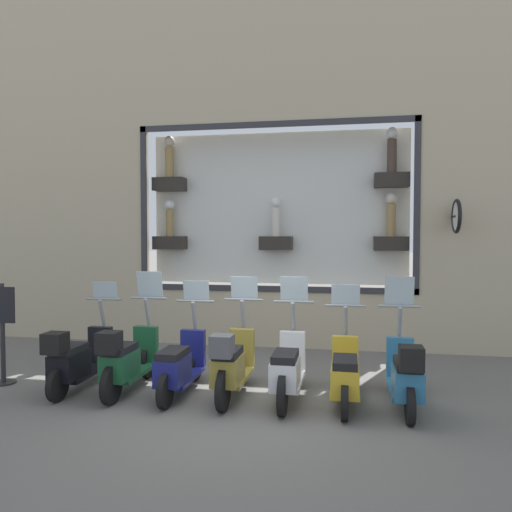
{
  "coord_description": "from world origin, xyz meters",
  "views": [
    {
      "loc": [
        -6.49,
        -1.44,
        2.28
      ],
      "look_at": [
        1.65,
        0.04,
        1.93
      ],
      "focal_mm": 35.0,
      "sensor_mm": 36.0,
      "label": 1
    }
  ],
  "objects_px": {
    "scooter_yellow_1": "(345,375)",
    "scooter_white_2": "(288,369)",
    "scooter_navy_4": "(179,366)",
    "shop_sign_post": "(2,330)",
    "scooter_black_6": "(77,359)",
    "scooter_olive_3": "(232,364)",
    "scooter_green_5": "(127,360)",
    "scooter_teal_0": "(405,375)"
  },
  "relations": [
    {
      "from": "scooter_teal_0",
      "to": "scooter_navy_4",
      "type": "relative_size",
      "value": 1.0
    },
    {
      "from": "scooter_navy_4",
      "to": "shop_sign_post",
      "type": "bearing_deg",
      "value": 89.31
    },
    {
      "from": "scooter_yellow_1",
      "to": "scooter_white_2",
      "type": "height_order",
      "value": "scooter_white_2"
    },
    {
      "from": "scooter_white_2",
      "to": "scooter_yellow_1",
      "type": "bearing_deg",
      "value": -90.71
    },
    {
      "from": "scooter_yellow_1",
      "to": "scooter_green_5",
      "type": "xyz_separation_m",
      "value": [
        -0.05,
        3.09,
        0.07
      ]
    },
    {
      "from": "scooter_navy_4",
      "to": "scooter_green_5",
      "type": "bearing_deg",
      "value": 93.75
    },
    {
      "from": "scooter_yellow_1",
      "to": "scooter_olive_3",
      "type": "relative_size",
      "value": 0.99
    },
    {
      "from": "scooter_green_5",
      "to": "scooter_black_6",
      "type": "bearing_deg",
      "value": 91.17
    },
    {
      "from": "scooter_olive_3",
      "to": "scooter_green_5",
      "type": "height_order",
      "value": "scooter_green_5"
    },
    {
      "from": "scooter_white_2",
      "to": "shop_sign_post",
      "type": "xyz_separation_m",
      "value": [
        0.03,
        4.38,
        0.38
      ]
    },
    {
      "from": "scooter_teal_0",
      "to": "scooter_navy_4",
      "type": "bearing_deg",
      "value": 88.86
    },
    {
      "from": "scooter_teal_0",
      "to": "scooter_white_2",
      "type": "distance_m",
      "value": 1.55
    },
    {
      "from": "scooter_navy_4",
      "to": "scooter_white_2",
      "type": "bearing_deg",
      "value": -89.74
    },
    {
      "from": "scooter_navy_4",
      "to": "scooter_black_6",
      "type": "distance_m",
      "value": 1.55
    },
    {
      "from": "scooter_olive_3",
      "to": "scooter_navy_4",
      "type": "xyz_separation_m",
      "value": [
        0.05,
        0.77,
        -0.07
      ]
    },
    {
      "from": "scooter_olive_3",
      "to": "scooter_white_2",
      "type": "bearing_deg",
      "value": -85.91
    },
    {
      "from": "scooter_white_2",
      "to": "scooter_green_5",
      "type": "xyz_separation_m",
      "value": [
        -0.06,
        2.32,
        0.04
      ]
    },
    {
      "from": "scooter_teal_0",
      "to": "scooter_navy_4",
      "type": "height_order",
      "value": "scooter_teal_0"
    },
    {
      "from": "scooter_yellow_1",
      "to": "shop_sign_post",
      "type": "distance_m",
      "value": 5.17
    },
    {
      "from": "scooter_white_2",
      "to": "scooter_green_5",
      "type": "relative_size",
      "value": 1.0
    },
    {
      "from": "scooter_teal_0",
      "to": "scooter_black_6",
      "type": "relative_size",
      "value": 1.0
    },
    {
      "from": "scooter_navy_4",
      "to": "shop_sign_post",
      "type": "relative_size",
      "value": 1.16
    },
    {
      "from": "scooter_teal_0",
      "to": "scooter_navy_4",
      "type": "distance_m",
      "value": 3.09
    },
    {
      "from": "scooter_green_5",
      "to": "scooter_navy_4",
      "type": "bearing_deg",
      "value": -86.25
    },
    {
      "from": "scooter_teal_0",
      "to": "scooter_green_5",
      "type": "distance_m",
      "value": 3.86
    },
    {
      "from": "scooter_yellow_1",
      "to": "scooter_white_2",
      "type": "bearing_deg",
      "value": 89.29
    },
    {
      "from": "scooter_black_6",
      "to": "shop_sign_post",
      "type": "distance_m",
      "value": 1.35
    },
    {
      "from": "scooter_teal_0",
      "to": "scooter_navy_4",
      "type": "xyz_separation_m",
      "value": [
        0.06,
        3.09,
        -0.04
      ]
    },
    {
      "from": "scooter_yellow_1",
      "to": "scooter_navy_4",
      "type": "bearing_deg",
      "value": 89.94
    },
    {
      "from": "scooter_yellow_1",
      "to": "shop_sign_post",
      "type": "bearing_deg",
      "value": 89.59
    },
    {
      "from": "scooter_green_5",
      "to": "scooter_black_6",
      "type": "distance_m",
      "value": 0.77
    },
    {
      "from": "scooter_yellow_1",
      "to": "scooter_green_5",
      "type": "distance_m",
      "value": 3.09
    },
    {
      "from": "scooter_navy_4",
      "to": "scooter_black_6",
      "type": "height_order",
      "value": "scooter_navy_4"
    },
    {
      "from": "scooter_teal_0",
      "to": "scooter_yellow_1",
      "type": "distance_m",
      "value": 0.78
    },
    {
      "from": "shop_sign_post",
      "to": "scooter_green_5",
      "type": "bearing_deg",
      "value": -92.35
    },
    {
      "from": "scooter_yellow_1",
      "to": "scooter_black_6",
      "type": "height_order",
      "value": "scooter_yellow_1"
    },
    {
      "from": "scooter_black_6",
      "to": "shop_sign_post",
      "type": "height_order",
      "value": "shop_sign_post"
    },
    {
      "from": "shop_sign_post",
      "to": "scooter_white_2",
      "type": "bearing_deg",
      "value": -90.36
    },
    {
      "from": "scooter_white_2",
      "to": "scooter_navy_4",
      "type": "relative_size",
      "value": 1.01
    },
    {
      "from": "scooter_black_6",
      "to": "scooter_yellow_1",
      "type": "bearing_deg",
      "value": -89.05
    },
    {
      "from": "scooter_teal_0",
      "to": "shop_sign_post",
      "type": "relative_size",
      "value": 1.16
    },
    {
      "from": "scooter_yellow_1",
      "to": "shop_sign_post",
      "type": "height_order",
      "value": "scooter_yellow_1"
    }
  ]
}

